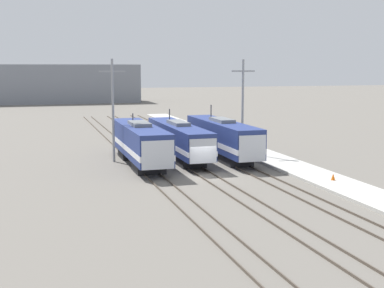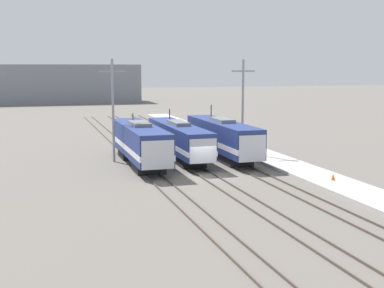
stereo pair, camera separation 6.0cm
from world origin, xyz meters
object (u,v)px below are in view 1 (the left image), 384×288
object	(u,v)px
locomotive_center	(180,140)
locomotive_far_right	(223,138)
catenary_tower_right	(243,105)
catenary_tower_left	(113,107)
locomotive_far_left	(141,143)
traffic_cone	(333,177)

from	to	relation	value
locomotive_center	locomotive_far_right	distance (m)	4.62
catenary_tower_right	locomotive_far_right	bearing A→B (deg)	-154.01
catenary_tower_left	catenary_tower_right	xyz separation A→B (m)	(14.01, 0.00, 0.00)
locomotive_far_left	catenary_tower_left	bearing A→B (deg)	130.94
traffic_cone	catenary_tower_right	bearing A→B (deg)	97.14
locomotive_far_right	traffic_cone	world-z (taller)	locomotive_far_right
locomotive_far_right	catenary_tower_left	world-z (taller)	catenary_tower_left
locomotive_center	traffic_cone	xyz separation A→B (m)	(9.13, -14.88, -1.50)
catenary_tower_left	traffic_cone	world-z (taller)	catenary_tower_left
locomotive_center	catenary_tower_left	size ratio (longest dim) A/B	1.65
catenary_tower_left	traffic_cone	bearing A→B (deg)	-44.00
locomotive_center	catenary_tower_right	size ratio (longest dim) A/B	1.65
locomotive_center	catenary_tower_right	distance (m)	8.02
locomotive_far_left	traffic_cone	bearing A→B (deg)	-43.06
locomotive_center	catenary_tower_left	bearing A→B (deg)	175.72
locomotive_far_left	locomotive_center	world-z (taller)	locomotive_center
locomotive_far_left	locomotive_far_right	distance (m)	9.20
locomotive_far_left	catenary_tower_right	size ratio (longest dim) A/B	1.55
locomotive_far_left	traffic_cone	size ratio (longest dim) A/B	29.37
locomotive_far_right	catenary_tower_right	bearing A→B (deg)	25.99
traffic_cone	locomotive_far_left	bearing A→B (deg)	136.94
locomotive_center	traffic_cone	world-z (taller)	locomotive_center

